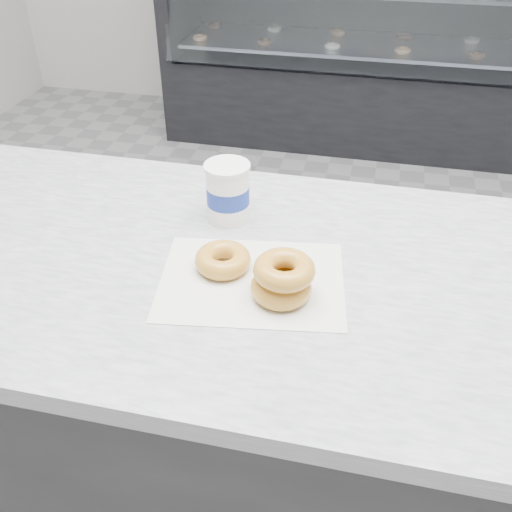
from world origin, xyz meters
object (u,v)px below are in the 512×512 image
at_px(display_case, 367,59).
at_px(coffee_cup, 228,192).
at_px(donut_stack, 283,279).
at_px(counter, 289,421).
at_px(donut_single, 223,260).

height_order(display_case, coffee_cup, display_case).
relative_size(display_case, coffee_cup, 18.61).
height_order(donut_stack, coffee_cup, coffee_cup).
bearing_deg(coffee_cup, display_case, 85.96).
distance_m(counter, display_case, 2.72).
bearing_deg(donut_single, display_case, 87.10).
relative_size(donut_single, donut_stack, 0.92).
height_order(counter, donut_stack, donut_stack).
distance_m(donut_single, donut_stack, 0.14).
bearing_deg(donut_stack, coffee_cup, 124.69).
bearing_deg(display_case, donut_single, -92.90).
bearing_deg(display_case, donut_stack, -90.28).
height_order(counter, coffee_cup, coffee_cup).
xyz_separation_m(display_case, donut_stack, (-0.01, -2.80, 0.45)).
distance_m(display_case, donut_single, 2.78).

